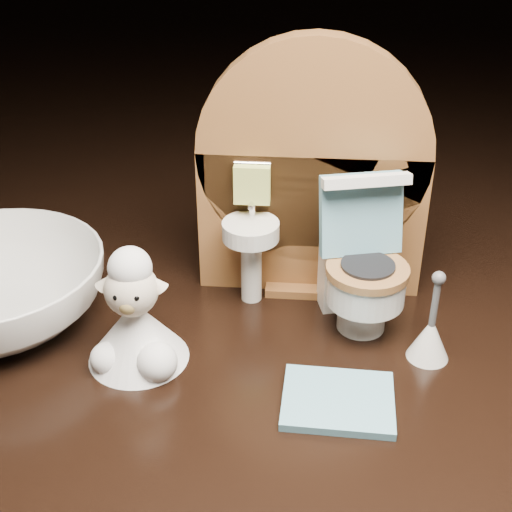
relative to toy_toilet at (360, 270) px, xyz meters
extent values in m
cube|color=black|center=(-0.03, -0.03, -0.08)|extent=(2.50, 2.50, 0.10)
cube|color=brown|center=(-0.03, 0.03, 0.01)|extent=(0.13, 0.02, 0.09)
cylinder|color=brown|center=(-0.03, 0.03, 0.05)|extent=(0.13, 0.02, 0.13)
cube|color=brown|center=(-0.03, 0.03, -0.03)|extent=(0.05, 0.04, 0.01)
cylinder|color=white|center=(-0.06, 0.02, -0.01)|extent=(0.01, 0.01, 0.04)
cylinder|color=white|center=(-0.06, 0.01, 0.01)|extent=(0.03, 0.03, 0.01)
cylinder|color=silver|center=(-0.06, 0.02, 0.02)|extent=(0.00, 0.00, 0.01)
cube|color=#C6D563|center=(-0.06, 0.02, 0.04)|extent=(0.02, 0.01, 0.02)
cube|color=brown|center=(0.01, 0.02, 0.02)|extent=(0.02, 0.01, 0.02)
cylinder|color=beige|center=(0.01, 0.02, 0.01)|extent=(0.02, 0.02, 0.02)
cylinder|color=white|center=(0.00, -0.01, -0.02)|extent=(0.03, 0.03, 0.02)
cylinder|color=white|center=(0.00, -0.01, 0.00)|extent=(0.04, 0.04, 0.02)
cylinder|color=#915F33|center=(0.00, -0.01, 0.01)|extent=(0.04, 0.04, 0.00)
cube|color=white|center=(0.00, 0.01, -0.01)|extent=(0.04, 0.02, 0.05)
cube|color=#67A5BB|center=(0.00, 0.01, 0.03)|extent=(0.05, 0.03, 0.04)
cube|color=white|center=(0.00, 0.00, 0.05)|extent=(0.05, 0.02, 0.01)
cylinder|color=#A0B03F|center=(0.01, 0.02, 0.03)|extent=(0.01, 0.01, 0.01)
cube|color=#67A5BB|center=(-0.01, -0.07, -0.03)|extent=(0.05, 0.05, 0.00)
cone|color=white|center=(0.04, -0.03, -0.02)|extent=(0.02, 0.02, 0.02)
cylinder|color=#59595B|center=(0.04, -0.03, 0.00)|extent=(0.00, 0.00, 0.03)
sphere|color=#59595B|center=(0.04, -0.03, 0.02)|extent=(0.01, 0.01, 0.01)
cone|color=white|center=(-0.11, -0.05, -0.01)|extent=(0.05, 0.05, 0.03)
sphere|color=white|center=(-0.10, -0.06, -0.02)|extent=(0.02, 0.02, 0.02)
sphere|color=white|center=(-0.13, -0.06, -0.03)|extent=(0.02, 0.02, 0.02)
sphere|color=beige|center=(-0.11, -0.05, 0.01)|extent=(0.03, 0.03, 0.03)
sphere|color=#A1864B|center=(-0.11, -0.06, 0.01)|extent=(0.01, 0.01, 0.01)
sphere|color=white|center=(-0.11, -0.05, 0.02)|extent=(0.02, 0.02, 0.02)
cone|color=beige|center=(-0.13, -0.05, 0.02)|extent=(0.01, 0.01, 0.01)
cone|color=beige|center=(-0.10, -0.04, 0.02)|extent=(0.01, 0.01, 0.01)
sphere|color=black|center=(-0.12, -0.06, 0.01)|extent=(0.00, 0.00, 0.00)
sphere|color=black|center=(-0.11, -0.06, 0.01)|extent=(0.00, 0.00, 0.00)
camera|label=1|loc=(-0.03, -0.33, 0.20)|focal=50.00mm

